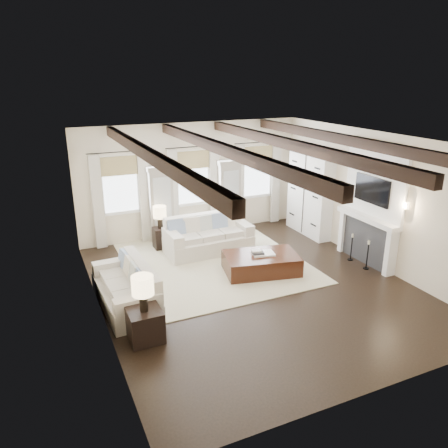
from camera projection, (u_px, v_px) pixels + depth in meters
name	position (u px, v px, depth m)	size (l,w,h in m)	color
ground	(253.00, 286.00, 9.66)	(7.50, 7.50, 0.00)	black
room_shell	(265.00, 190.00, 10.11)	(6.54, 7.54, 3.22)	#F1E3C8
area_rug	(212.00, 260.00, 10.96)	(4.14, 4.69, 0.02)	beige
sofa_back	(208.00, 237.00, 11.43)	(2.25, 1.05, 0.96)	beige
sofa_left	(129.00, 289.00, 8.73)	(1.03, 2.11, 0.89)	beige
ottoman	(261.00, 264.00, 10.25)	(1.70, 1.06, 0.45)	black
tray	(263.00, 253.00, 10.20)	(0.50, 0.38, 0.04)	white
book_lower	(258.00, 253.00, 10.13)	(0.26, 0.20, 0.04)	#262628
book_upper	(256.00, 251.00, 10.16)	(0.22, 0.17, 0.03)	beige
side_table_front	(145.00, 325.00, 7.61)	(0.58, 0.58, 0.58)	black
lamp_front	(143.00, 287.00, 7.37)	(0.38, 0.38, 0.65)	black
side_table_back	(161.00, 238.00, 11.64)	(0.39, 0.39, 0.58)	black
lamp_back	(160.00, 213.00, 11.41)	(0.35, 0.35, 0.60)	black
candlestick_near	(367.00, 257.00, 10.41)	(0.15, 0.15, 0.72)	black
candlestick_far	(351.00, 249.00, 10.91)	(0.14, 0.14, 0.70)	black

